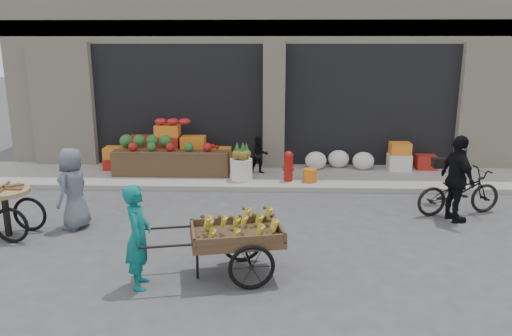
{
  "coord_description": "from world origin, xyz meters",
  "views": [
    {
      "loc": [
        0.01,
        -7.66,
        3.25
      ],
      "look_at": [
        -0.3,
        0.86,
        1.1
      ],
      "focal_mm": 35.0,
      "sensor_mm": 36.0,
      "label": 1
    }
  ],
  "objects_px": {
    "vendor_grey": "(73,189)",
    "orange_bucket": "(310,175)",
    "bicycle": "(459,192)",
    "pineapple_bin": "(241,169)",
    "banana_cart": "(233,232)",
    "cyclist": "(457,179)",
    "seated_person": "(259,155)",
    "vendor_woman": "(138,237)",
    "fire_hydrant": "(288,165)",
    "tricycle_cart": "(5,205)"
  },
  "relations": [
    {
      "from": "bicycle",
      "to": "orange_bucket",
      "type": "bearing_deg",
      "value": 43.39
    },
    {
      "from": "fire_hydrant",
      "to": "vendor_grey",
      "type": "distance_m",
      "value": 4.83
    },
    {
      "from": "orange_bucket",
      "to": "seated_person",
      "type": "height_order",
      "value": "seated_person"
    },
    {
      "from": "pineapple_bin",
      "to": "vendor_woman",
      "type": "bearing_deg",
      "value": -101.76
    },
    {
      "from": "orange_bucket",
      "to": "tricycle_cart",
      "type": "bearing_deg",
      "value": -149.1
    },
    {
      "from": "orange_bucket",
      "to": "banana_cart",
      "type": "distance_m",
      "value": 4.83
    },
    {
      "from": "bicycle",
      "to": "cyclist",
      "type": "bearing_deg",
      "value": 140.22
    },
    {
      "from": "banana_cart",
      "to": "vendor_grey",
      "type": "distance_m",
      "value": 3.5
    },
    {
      "from": "vendor_grey",
      "to": "bicycle",
      "type": "height_order",
      "value": "vendor_grey"
    },
    {
      "from": "bicycle",
      "to": "vendor_woman",
      "type": "bearing_deg",
      "value": 107.19
    },
    {
      "from": "vendor_grey",
      "to": "fire_hydrant",
      "type": "bearing_deg",
      "value": 139.57
    },
    {
      "from": "bicycle",
      "to": "banana_cart",
      "type": "bearing_deg",
      "value": 110.9
    },
    {
      "from": "pineapple_bin",
      "to": "tricycle_cart",
      "type": "relative_size",
      "value": 0.36
    },
    {
      "from": "tricycle_cart",
      "to": "cyclist",
      "type": "xyz_separation_m",
      "value": [
        7.96,
        1.04,
        0.25
      ]
    },
    {
      "from": "seated_person",
      "to": "orange_bucket",
      "type": "bearing_deg",
      "value": -40.26
    },
    {
      "from": "bicycle",
      "to": "pineapple_bin",
      "type": "bearing_deg",
      "value": 53.08
    },
    {
      "from": "seated_person",
      "to": "cyclist",
      "type": "height_order",
      "value": "cyclist"
    },
    {
      "from": "orange_bucket",
      "to": "banana_cart",
      "type": "xyz_separation_m",
      "value": [
        -1.4,
        -4.61,
        0.39
      ]
    },
    {
      "from": "orange_bucket",
      "to": "tricycle_cart",
      "type": "relative_size",
      "value": 0.22
    },
    {
      "from": "orange_bucket",
      "to": "vendor_grey",
      "type": "relative_size",
      "value": 0.22
    },
    {
      "from": "orange_bucket",
      "to": "bicycle",
      "type": "distance_m",
      "value": 3.28
    },
    {
      "from": "tricycle_cart",
      "to": "vendor_grey",
      "type": "xyz_separation_m",
      "value": [
        1.02,
        0.44,
        0.17
      ]
    },
    {
      "from": "seated_person",
      "to": "vendor_woman",
      "type": "distance_m",
      "value": 5.85
    },
    {
      "from": "banana_cart",
      "to": "bicycle",
      "type": "xyz_separation_m",
      "value": [
        4.14,
        2.8,
        -0.21
      ]
    },
    {
      "from": "orange_bucket",
      "to": "cyclist",
      "type": "relative_size",
      "value": 0.2
    },
    {
      "from": "vendor_woman",
      "to": "cyclist",
      "type": "relative_size",
      "value": 0.89
    },
    {
      "from": "vendor_woman",
      "to": "orange_bucket",
      "type": "bearing_deg",
      "value": -35.66
    },
    {
      "from": "fire_hydrant",
      "to": "vendor_woman",
      "type": "xyz_separation_m",
      "value": [
        -2.16,
        -5.02,
        0.22
      ]
    },
    {
      "from": "vendor_woman",
      "to": "cyclist",
      "type": "xyz_separation_m",
      "value": [
        5.19,
        2.76,
        0.09
      ]
    },
    {
      "from": "seated_person",
      "to": "banana_cart",
      "type": "distance_m",
      "value": 5.31
    },
    {
      "from": "vendor_woman",
      "to": "bicycle",
      "type": "bearing_deg",
      "value": -67.14
    },
    {
      "from": "vendor_grey",
      "to": "orange_bucket",
      "type": "bearing_deg",
      "value": 135.88
    },
    {
      "from": "pineapple_bin",
      "to": "bicycle",
      "type": "distance_m",
      "value": 4.74
    },
    {
      "from": "pineapple_bin",
      "to": "orange_bucket",
      "type": "relative_size",
      "value": 1.62
    },
    {
      "from": "orange_bucket",
      "to": "vendor_woman",
      "type": "distance_m",
      "value": 5.65
    },
    {
      "from": "pineapple_bin",
      "to": "vendor_grey",
      "type": "bearing_deg",
      "value": -133.95
    },
    {
      "from": "vendor_grey",
      "to": "cyclist",
      "type": "xyz_separation_m",
      "value": [
        6.93,
        0.6,
        0.08
      ]
    },
    {
      "from": "pineapple_bin",
      "to": "seated_person",
      "type": "height_order",
      "value": "seated_person"
    },
    {
      "from": "orange_bucket",
      "to": "bicycle",
      "type": "bearing_deg",
      "value": -33.4
    },
    {
      "from": "pineapple_bin",
      "to": "cyclist",
      "type": "height_order",
      "value": "cyclist"
    },
    {
      "from": "seated_person",
      "to": "vendor_woman",
      "type": "height_order",
      "value": "vendor_woman"
    },
    {
      "from": "tricycle_cart",
      "to": "vendor_grey",
      "type": "distance_m",
      "value": 1.13
    },
    {
      "from": "vendor_woman",
      "to": "tricycle_cart",
      "type": "xyz_separation_m",
      "value": [
        -2.76,
        1.72,
        -0.16
      ]
    },
    {
      "from": "vendor_woman",
      "to": "vendor_grey",
      "type": "xyz_separation_m",
      "value": [
        -1.74,
        2.17,
        0.01
      ]
    },
    {
      "from": "pineapple_bin",
      "to": "vendor_grey",
      "type": "height_order",
      "value": "vendor_grey"
    },
    {
      "from": "orange_bucket",
      "to": "pineapple_bin",
      "type": "bearing_deg",
      "value": 176.42
    },
    {
      "from": "vendor_grey",
      "to": "bicycle",
      "type": "relative_size",
      "value": 0.86
    },
    {
      "from": "vendor_woman",
      "to": "bicycle",
      "type": "xyz_separation_m",
      "value": [
        5.39,
        3.16,
        -0.27
      ]
    },
    {
      "from": "fire_hydrant",
      "to": "banana_cart",
      "type": "distance_m",
      "value": 4.75
    },
    {
      "from": "fire_hydrant",
      "to": "tricycle_cart",
      "type": "xyz_separation_m",
      "value": [
        -4.92,
        -3.29,
        0.06
      ]
    }
  ]
}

